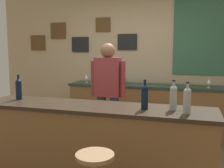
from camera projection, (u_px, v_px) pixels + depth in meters
The scene contains 11 objects.
back_wall at pixel (139, 56), 5.07m from camera, with size 6.00×0.09×2.80m.
bar_counter at pixel (93, 146), 2.89m from camera, with size 2.63×0.60×0.92m.
side_counter at pixel (154, 109), 4.72m from camera, with size 3.18×0.56×0.90m.
bartender at pixel (108, 91), 3.75m from camera, with size 0.52×0.21×1.62m.
wine_bottle_a at pixel (19, 88), 3.16m from camera, with size 0.07×0.07×0.31m.
wine_bottle_b at pixel (145, 96), 2.63m from camera, with size 0.07×0.07×0.31m.
wine_bottle_c at pixel (173, 97), 2.59m from camera, with size 0.07×0.07×0.31m.
wine_bottle_d at pixel (187, 100), 2.44m from camera, with size 0.07×0.07×0.31m.
wine_glass_a at pixel (86, 77), 5.05m from camera, with size 0.07×0.07×0.16m.
wine_glass_b at pixel (209, 81), 4.29m from camera, with size 0.07×0.07×0.16m.
coffee_mug at pixel (124, 81), 4.87m from camera, with size 0.12×0.08×0.09m.
Camera 1 is at (1.03, -2.99, 1.51)m, focal length 41.60 mm.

